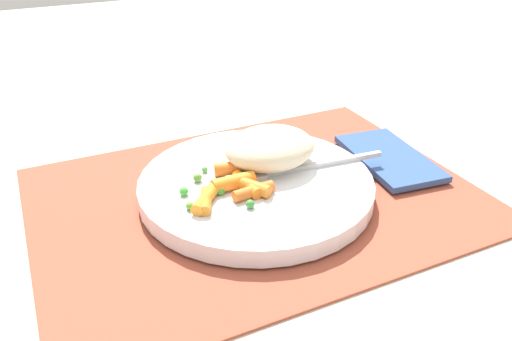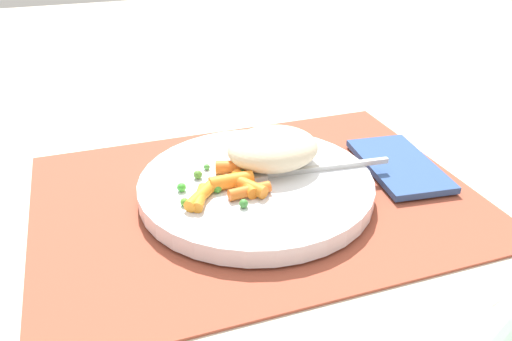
{
  "view_description": "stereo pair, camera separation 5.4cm",
  "coord_description": "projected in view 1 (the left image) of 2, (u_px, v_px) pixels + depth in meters",
  "views": [
    {
      "loc": [
        0.21,
        0.45,
        0.31
      ],
      "look_at": [
        0.0,
        0.0,
        0.04
      ],
      "focal_mm": 36.24,
      "sensor_mm": 36.0,
      "label": 1
    },
    {
      "loc": [
        0.16,
        0.47,
        0.31
      ],
      "look_at": [
        0.0,
        0.0,
        0.04
      ],
      "focal_mm": 36.24,
      "sensor_mm": 36.0,
      "label": 2
    }
  ],
  "objects": [
    {
      "name": "pea_scatter",
      "position": [
        214.0,
        190.0,
        0.54
      ],
      "size": [
        0.08,
        0.1,
        0.01
      ],
      "color": "green",
      "rests_on": "plate"
    },
    {
      "name": "rice_mound",
      "position": [
        270.0,
        148.0,
        0.59
      ],
      "size": [
        0.11,
        0.09,
        0.04
      ],
      "primitive_type": "ellipsoid",
      "color": "beige",
      "rests_on": "plate"
    },
    {
      "name": "ground_plane",
      "position": [
        256.0,
        198.0,
        0.59
      ],
      "size": [
        2.4,
        2.4,
        0.0
      ],
      "primitive_type": "plane",
      "color": "beige"
    },
    {
      "name": "placemat",
      "position": [
        256.0,
        196.0,
        0.59
      ],
      "size": [
        0.49,
        0.36,
        0.01
      ],
      "primitive_type": "cube",
      "color": "#9E4733",
      "rests_on": "ground_plane"
    },
    {
      "name": "carrot_portion",
      "position": [
        233.0,
        186.0,
        0.55
      ],
      "size": [
        0.09,
        0.08,
        0.02
      ],
      "color": "orange",
      "rests_on": "plate"
    },
    {
      "name": "napkin",
      "position": [
        389.0,
        158.0,
        0.65
      ],
      "size": [
        0.09,
        0.15,
        0.01
      ],
      "primitive_type": "cube",
      "rotation": [
        0.0,
        0.0,
        -0.11
      ],
      "color": "#33518C",
      "rests_on": "placemat"
    },
    {
      "name": "fork",
      "position": [
        291.0,
        170.0,
        0.59
      ],
      "size": [
        0.19,
        0.03,
        0.01
      ],
      "color": "silver",
      "rests_on": "plate"
    },
    {
      "name": "plate",
      "position": [
        256.0,
        186.0,
        0.58
      ],
      "size": [
        0.26,
        0.26,
        0.02
      ],
      "primitive_type": "cylinder",
      "color": "white",
      "rests_on": "placemat"
    }
  ]
}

